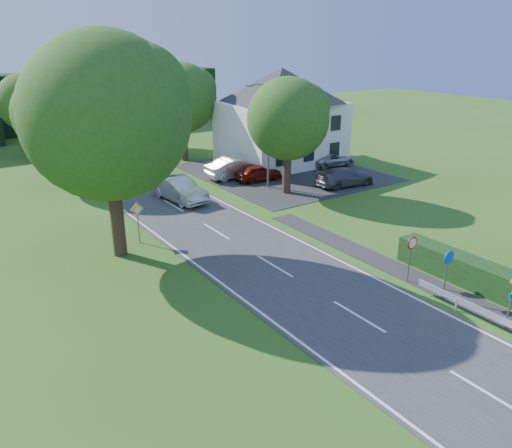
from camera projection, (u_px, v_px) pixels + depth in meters
road at (253, 253)px, 27.29m from camera, size 7.00×80.00×0.04m
parking_pad at (283, 172)px, 43.68m from camera, size 14.00×16.00×0.04m
line_edge_left at (200, 267)px, 25.56m from camera, size 0.12×80.00×0.01m
line_edge_right at (299, 240)px, 29.00m from camera, size 0.12×80.00×0.01m
line_centre at (253, 253)px, 27.28m from camera, size 0.12×80.00×0.01m
tree_main at (110, 149)px, 25.16m from camera, size 9.40×9.40×11.64m
tree_left_far at (55, 131)px, 38.59m from camera, size 7.00×7.00×8.58m
tree_right_far at (183, 113)px, 46.39m from camera, size 7.40×7.40×9.09m
tree_left_back at (29, 115)px, 48.21m from camera, size 6.60×6.60×8.07m
tree_right_back at (140, 112)px, 52.31m from camera, size 6.20×6.20×7.56m
tree_right_mid at (288, 137)px, 36.47m from camera, size 7.00×7.00×8.58m
treeline_right at (108, 99)px, 65.83m from camera, size 30.00×5.00×7.00m
house_white at (281, 116)px, 45.52m from camera, size 10.60×8.40×8.60m
streetlight at (267, 131)px, 37.72m from camera, size 2.03×0.18×8.00m
sign_roundabout at (448, 265)px, 22.02m from camera, size 0.64×0.08×2.37m
sign_speed_limit at (411, 248)px, 23.52m from camera, size 0.64×0.11×2.37m
sign_priority_left at (138, 215)px, 28.16m from camera, size 0.78×0.09×2.44m
moving_car at (179, 189)px, 35.77m from camera, size 2.44×5.34×1.70m
motorcycle at (158, 178)px, 40.30m from camera, size 1.02×1.77×0.88m
parked_car_red at (259, 173)px, 40.83m from camera, size 4.04×2.01×1.32m
parked_car_silver_a at (237, 168)px, 41.64m from camera, size 5.30×2.14×1.71m
parked_car_grey at (345, 177)px, 39.46m from camera, size 5.15×2.58×1.44m
parked_car_silver_b at (332, 159)px, 45.57m from camera, size 4.59×2.58×1.21m
parasol at (245, 162)px, 43.18m from camera, size 2.51×2.54×1.86m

